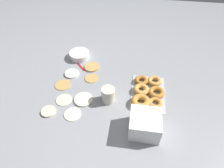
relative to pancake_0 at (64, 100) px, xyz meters
name	(u,v)px	position (x,y,z in m)	size (l,w,h in m)	color
ground_plane	(96,86)	(0.15, -0.17, 0.00)	(3.00, 3.00, 0.00)	gray
pancake_0	(64,100)	(0.00, 0.00, 0.00)	(0.10, 0.10, 0.01)	beige
pancake_1	(92,67)	(0.33, -0.10, 0.00)	(0.11, 0.11, 0.01)	tan
pancake_2	(63,85)	(0.13, 0.05, 0.00)	(0.10, 0.10, 0.01)	tan
pancake_3	(84,99)	(0.02, -0.12, 0.00)	(0.12, 0.12, 0.01)	silver
pancake_4	(73,114)	(-0.10, -0.08, 0.00)	(0.10, 0.10, 0.01)	silver
pancake_5	(92,78)	(0.21, -0.13, 0.00)	(0.09, 0.09, 0.01)	tan
pancake_6	(72,74)	(0.24, 0.02, 0.00)	(0.10, 0.10, 0.01)	silver
pancake_7	(48,111)	(-0.10, 0.06, 0.00)	(0.08, 0.08, 0.01)	beige
donut_tray	(147,92)	(0.12, -0.50, 0.01)	(0.31, 0.21, 0.04)	#ADAFB5
batter_bowl	(79,55)	(0.44, 0.02, 0.02)	(0.15, 0.15, 0.05)	white
container_stack	(145,124)	(-0.14, -0.49, 0.05)	(0.16, 0.16, 0.12)	white
paper_cup	(108,95)	(0.04, -0.27, 0.04)	(0.08, 0.08, 0.10)	beige
spatula	(74,59)	(0.40, 0.05, 0.00)	(0.20, 0.18, 0.01)	maroon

